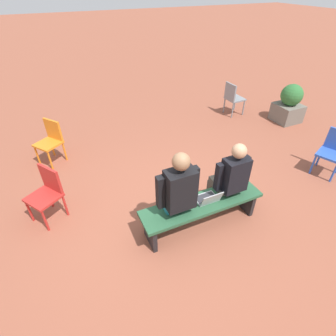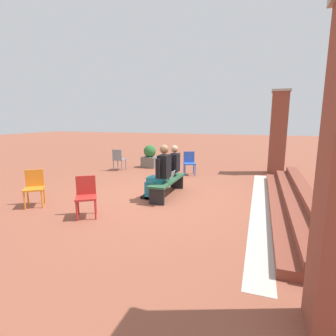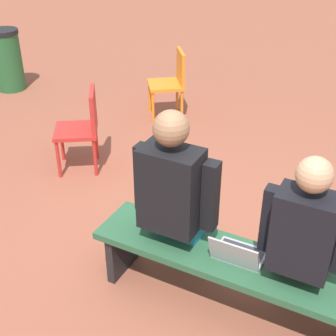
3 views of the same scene
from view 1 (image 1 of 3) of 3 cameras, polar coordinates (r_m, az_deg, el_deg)
name	(u,v)px [view 1 (image 1 of 3)]	position (r m, az deg, el deg)	size (l,w,h in m)	color
ground_plane	(180,220)	(4.10, 2.54, -11.23)	(60.00, 60.00, 0.00)	brown
bench	(202,207)	(3.81, 7.38, -8.44)	(1.80, 0.44, 0.45)	#285638
person_student	(229,177)	(3.84, 13.17, -1.97)	(0.52, 0.66, 1.31)	#4C473D
person_adult	(176,191)	(3.45, 1.77, -5.10)	(0.57, 0.73, 1.40)	teal
laptop	(208,199)	(3.74, 8.72, -6.58)	(0.32, 0.29, 0.21)	#9EA0A5
plastic_chair_near_bench_right	(233,97)	(7.23, 13.95, 14.79)	(0.44, 0.44, 0.84)	gray
plastic_chair_foreground	(47,191)	(4.23, -24.84, -4.61)	(0.58, 0.58, 0.84)	red
plastic_chair_mid_courtyard	(333,150)	(5.60, 32.31, 3.35)	(0.55, 0.55, 0.84)	#2D56B7
plastic_chair_near_bench_left	(51,139)	(5.55, -24.18, 5.73)	(0.59, 0.59, 0.84)	orange
planter	(289,105)	(7.33, 24.87, 12.43)	(0.60, 0.60, 0.94)	#6B665B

